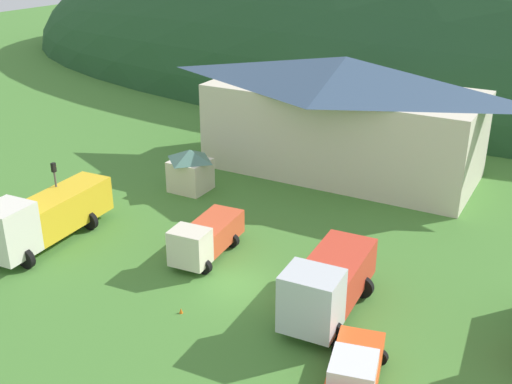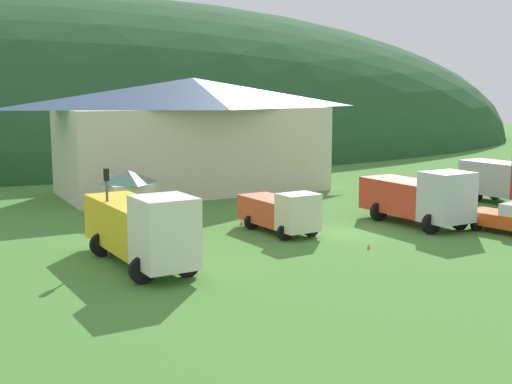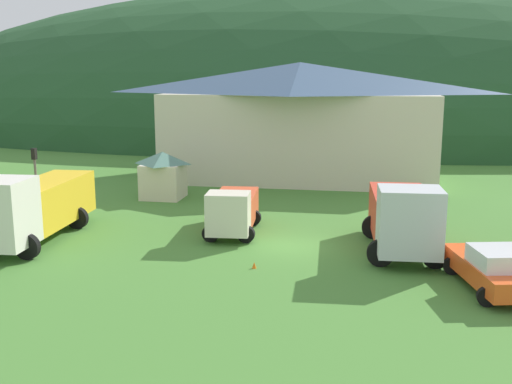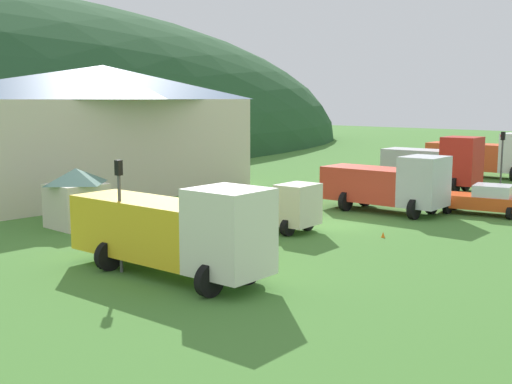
{
  "view_description": "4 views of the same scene",
  "coord_description": "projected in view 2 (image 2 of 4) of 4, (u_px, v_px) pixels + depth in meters",
  "views": [
    {
      "loc": [
        13.7,
        -23.04,
        16.68
      ],
      "look_at": [
        -1.93,
        5.14,
        2.86
      ],
      "focal_mm": 43.46,
      "sensor_mm": 36.0,
      "label": 1
    },
    {
      "loc": [
        -20.69,
        -28.75,
        7.61
      ],
      "look_at": [
        -2.72,
        5.55,
        1.66
      ],
      "focal_mm": 47.06,
      "sensor_mm": 36.0,
      "label": 2
    },
    {
      "loc": [
        2.86,
        -26.03,
        7.74
      ],
      "look_at": [
        -2.13,
        2.04,
        2.04
      ],
      "focal_mm": 42.1,
      "sensor_mm": 36.0,
      "label": 3
    },
    {
      "loc": [
        -26.55,
        -18.54,
        6.3
      ],
      "look_at": [
        -2.77,
        3.12,
        1.64
      ],
      "focal_mm": 45.39,
      "sensor_mm": 36.0,
      "label": 4
    }
  ],
  "objects": [
    {
      "name": "light_truck_cream",
      "position": [
        281.0,
        211.0,
        35.71
      ],
      "size": [
        2.69,
        5.44,
        2.34
      ],
      "rotation": [
        0.0,
        0.0,
        -1.49
      ],
      "color": "beige",
      "rests_on": "ground"
    },
    {
      "name": "depot_building",
      "position": [
        193.0,
        134.0,
        49.78
      ],
      "size": [
        20.56,
        9.14,
        8.44
      ],
      "color": "beige",
      "rests_on": "ground"
    },
    {
      "name": "traffic_cone_mid_row",
      "position": [
        369.0,
        249.0,
        32.31
      ],
      "size": [
        0.36,
        0.36,
        0.53
      ],
      "primitive_type": "cone",
      "color": "orange",
      "rests_on": "ground"
    },
    {
      "name": "play_shed_cream",
      "position": [
        129.0,
        194.0,
        39.34
      ],
      "size": [
        2.63,
        2.53,
        2.92
      ],
      "color": "beige",
      "rests_on": "ground"
    },
    {
      "name": "traffic_cone_near_pickup",
      "position": [
        241.0,
        225.0,
        38.03
      ],
      "size": [
        0.36,
        0.36,
        0.49
      ],
      "primitive_type": "cone",
      "color": "orange",
      "rests_on": "ground"
    },
    {
      "name": "tow_truck_silver",
      "position": [
        420.0,
        197.0,
        37.65
      ],
      "size": [
        3.48,
        7.01,
        3.25
      ],
      "rotation": [
        0.0,
        0.0,
        -1.52
      ],
      "color": "silver",
      "rests_on": "ground"
    },
    {
      "name": "forested_hill_backdrop",
      "position": [
        90.0,
        150.0,
        84.89
      ],
      "size": [
        132.02,
        60.0,
        37.75
      ],
      "primitive_type": "ellipsoid",
      "color": "#234C28",
      "rests_on": "ground"
    },
    {
      "name": "ground_plane",
      "position": [
        349.0,
        233.0,
        35.82
      ],
      "size": [
        200.0,
        200.0,
        0.0
      ],
      "primitive_type": "plane",
      "color": "#477F33"
    },
    {
      "name": "heavy_rig_striped",
      "position": [
        141.0,
        227.0,
        28.91
      ],
      "size": [
        3.28,
        8.5,
        3.4
      ],
      "rotation": [
        0.0,
        0.0,
        -1.52
      ],
      "color": "silver",
      "rests_on": "ground"
    },
    {
      "name": "traffic_light_west",
      "position": [
        107.0,
        204.0,
        30.06
      ],
      "size": [
        0.2,
        0.32,
        4.12
      ],
      "color": "#4C4C51",
      "rests_on": "ground"
    }
  ]
}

